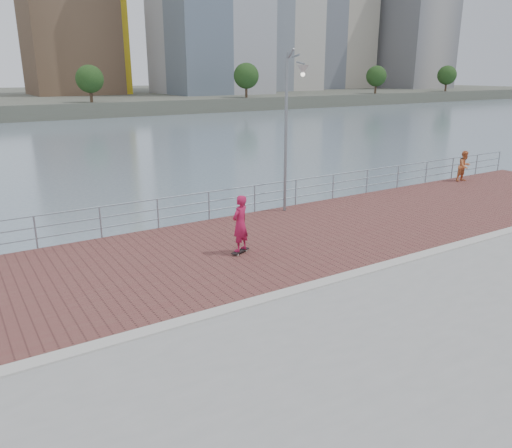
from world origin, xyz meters
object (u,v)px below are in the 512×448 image
skateboarder (240,223)px  guardrail (184,206)px  street_lamp (293,105)px  bystander (464,166)px

skateboarder → guardrail: bearing=-111.4°
street_lamp → skateboarder: size_ratio=3.39×
skateboarder → bystander: bearing=167.6°
guardrail → bystander: bystander is taller
guardrail → skateboarder: bearing=-87.6°
bystander → skateboarder: bearing=-164.6°
guardrail → street_lamp: size_ratio=6.53×
street_lamp → guardrail: bearing=167.4°
skateboarder → bystander: size_ratio=1.13×
guardrail → street_lamp: street_lamp is taller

